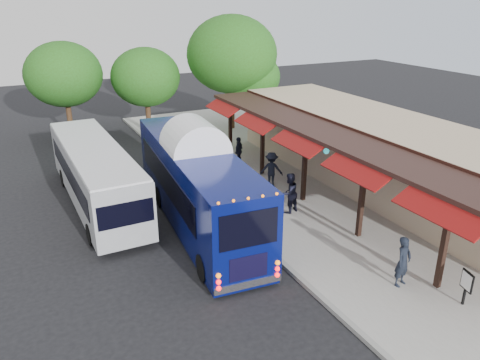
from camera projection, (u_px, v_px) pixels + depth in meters
ground at (278, 262)px, 17.46m from camera, size 90.00×90.00×0.00m
sidewalk at (323, 198)px, 22.84m from camera, size 10.00×40.00×0.15m
curb at (232, 218)px, 20.78m from camera, size 0.20×40.00×0.16m
station_shelter at (381, 154)px, 23.60m from camera, size 8.15×20.00×3.60m
coach_bus at (196, 181)px, 19.77m from camera, size 3.37×11.65×3.68m
city_bus at (96, 173)px, 21.70m from camera, size 2.58×10.82×2.90m
ped_a at (403, 262)px, 15.53m from camera, size 0.74×0.58×1.78m
ped_b at (289, 193)px, 20.83m from camera, size 1.04×0.89×1.86m
ped_c at (239, 151)px, 26.90m from camera, size 0.97×0.93×1.63m
ped_d at (271, 169)px, 23.77m from camera, size 1.33×1.21×1.80m
sign_board at (467, 283)px, 14.54m from camera, size 0.19×0.53×1.19m
tree_left at (146, 77)px, 32.22m from camera, size 4.74×4.74×6.07m
tree_mid at (232, 54)px, 32.82m from camera, size 6.37×6.37×8.15m
tree_right at (249, 77)px, 33.76m from camera, size 4.47×4.47×5.72m
tree_far at (64, 74)px, 31.33m from camera, size 5.11×5.11×6.54m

